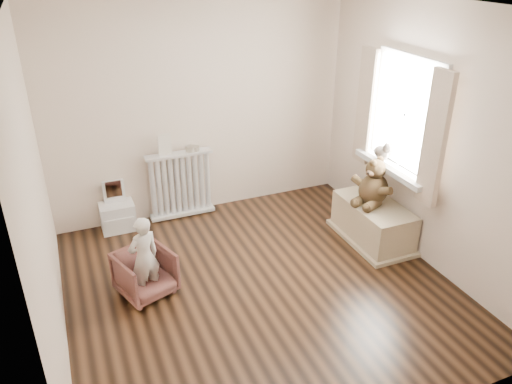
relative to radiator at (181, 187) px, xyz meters
name	(u,v)px	position (x,y,z in m)	size (l,w,h in m)	color
floor	(259,286)	(0.32, -1.68, -0.39)	(3.60, 3.60, 0.01)	black
ceiling	(260,6)	(0.32, -1.68, 2.21)	(3.60, 3.60, 0.01)	white
back_wall	(200,108)	(0.32, 0.12, 0.91)	(3.60, 0.02, 2.60)	#EBE4C9
front_wall	(383,280)	(0.32, -3.48, 0.91)	(3.60, 0.02, 2.60)	#EBE4C9
left_wall	(37,201)	(-1.48, -1.68, 0.91)	(0.02, 3.60, 2.60)	#EBE4C9
right_wall	(427,137)	(2.12, -1.68, 0.91)	(0.02, 3.60, 2.60)	#EBE4C9
window	(407,115)	(2.08, -1.38, 1.06)	(0.03, 0.90, 1.10)	white
window_sill	(392,168)	(1.99, -1.38, 0.48)	(0.22, 1.10, 0.06)	silver
curtain_left	(435,140)	(1.97, -1.95, 1.00)	(0.06, 0.26, 1.30)	beige
curtain_right	(366,107)	(1.97, -0.81, 1.00)	(0.06, 0.26, 1.30)	beige
radiator	(181,187)	(0.00, 0.00, 0.00)	(0.79, 0.15, 0.83)	silver
paper_doll	(165,144)	(-0.15, 0.00, 0.57)	(0.15, 0.01, 0.26)	beige
tin_a	(190,149)	(0.15, 0.00, 0.48)	(0.11, 0.11, 0.07)	#A59E8C
tin_b	(195,148)	(0.20, 0.00, 0.47)	(0.10, 0.10, 0.06)	#A59E8C
toy_vanity	(117,208)	(-0.78, -0.03, -0.11)	(0.39, 0.28, 0.61)	silver
armchair	(145,273)	(-0.71, -1.36, -0.17)	(0.48, 0.49, 0.45)	brown
child	(144,257)	(-0.71, -1.41, 0.04)	(0.30, 0.20, 0.83)	beige
toy_bench	(373,224)	(1.84, -1.36, -0.19)	(0.51, 0.96, 0.45)	#C6B690
teddy_bear	(374,185)	(1.82, -1.33, 0.28)	(0.43, 0.33, 0.53)	#342514
plush_cat	(382,150)	(1.98, -1.19, 0.61)	(0.16, 0.26, 0.22)	#655C55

